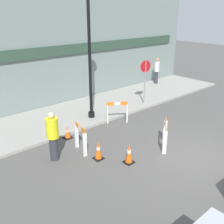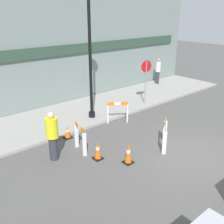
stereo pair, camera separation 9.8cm
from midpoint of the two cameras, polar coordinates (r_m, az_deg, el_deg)
name	(u,v)px [view 2 (the right image)]	position (r m, az deg, el deg)	size (l,w,h in m)	color
ground_plane	(203,160)	(9.35, 19.42, -9.91)	(60.00, 60.00, 0.00)	#565451
sidewalk_slab	(92,109)	(13.09, -4.21, 0.65)	(18.00, 3.39, 0.10)	#9E9B93
storefront_facade	(70,50)	(13.85, -9.00, 13.16)	(18.00, 0.22, 5.50)	gray
streetlamp_post	(90,38)	(11.16, -4.65, 15.86)	(0.44, 0.44, 5.48)	black
stop_sign	(146,75)	(13.40, 7.61, 7.97)	(0.59, 0.14, 2.25)	gray
barricade_0	(80,138)	(9.17, -6.64, -5.56)	(0.28, 0.79, 1.00)	white
barricade_1	(165,134)	(9.54, 11.74, -4.64)	(0.87, 0.72, 1.00)	white
barricade_2	(117,111)	(11.44, 1.44, 0.15)	(0.84, 0.62, 0.96)	white
traffic_cone_0	(128,153)	(8.56, 3.91, -8.96)	(0.30, 0.30, 0.73)	black
traffic_cone_1	(68,132)	(10.30, -9.39, -4.31)	(0.30, 0.30, 0.53)	black
traffic_cone_2	(98,150)	(8.77, -2.80, -8.28)	(0.30, 0.30, 0.68)	black
person_worker	(52,135)	(8.70, -12.55, -4.87)	(0.46, 0.46, 1.69)	#33333D
person_pedestrian	(158,70)	(17.59, 10.14, 9.02)	(0.41, 0.41, 1.67)	#33333D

